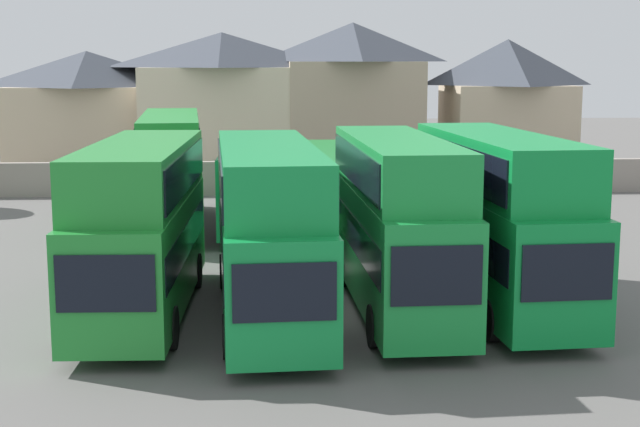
# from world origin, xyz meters

# --- Properties ---
(ground) EXTENTS (140.00, 140.00, 0.00)m
(ground) POSITION_xyz_m (0.00, 18.00, 0.00)
(ground) COLOR #605E5B
(depot_boundary_wall) EXTENTS (56.00, 0.50, 1.80)m
(depot_boundary_wall) POSITION_xyz_m (0.00, 23.67, 0.90)
(depot_boundary_wall) COLOR gray
(depot_boundary_wall) RESTS_ON ground
(bus_1) EXTENTS (2.87, 10.34, 4.85)m
(bus_1) POSITION_xyz_m (-5.18, 0.16, 2.74)
(bus_1) COLOR #218730
(bus_1) RESTS_ON ground
(bus_2) EXTENTS (3.19, 11.44, 4.83)m
(bus_2) POSITION_xyz_m (-1.64, -0.30, 2.73)
(bus_2) COLOR #12893D
(bus_2) RESTS_ON ground
(bus_3) EXTENTS (2.74, 10.34, 4.98)m
(bus_3) POSITION_xyz_m (1.99, -0.00, 2.80)
(bus_3) COLOR #198E3A
(bus_3) RESTS_ON ground
(bus_4) EXTENTS (3.15, 10.41, 5.04)m
(bus_4) POSITION_xyz_m (4.98, 0.36, 2.83)
(bus_4) COLOR #0F8A39
(bus_4) RESTS_ON ground
(bus_5) EXTENTS (3.25, 11.69, 4.83)m
(bus_5) POSITION_xyz_m (-5.69, 14.15, 2.72)
(bus_5) COLOR #1E8B30
(bus_5) RESTS_ON ground
(bus_6) EXTENTS (2.90, 10.71, 3.47)m
(bus_6) POSITION_xyz_m (-2.09, 13.83, 1.98)
(bus_6) COLOR #107C3F
(bus_6) RESTS_ON ground
(bus_7) EXTENTS (2.86, 11.31, 3.32)m
(bus_7) POSITION_xyz_m (1.21, 13.56, 1.90)
(bus_7) COLOR #187F2F
(bus_7) RESTS_ON ground
(bus_8) EXTENTS (2.82, 10.18, 3.37)m
(bus_8) POSITION_xyz_m (5.90, 13.67, 1.93)
(bus_8) COLOR #13823A
(bus_8) RESTS_ON ground
(house_terrace_left) EXTENTS (9.86, 7.16, 7.69)m
(house_terrace_left) POSITION_xyz_m (-12.73, 33.97, 3.93)
(house_terrace_left) COLOR #C6B293
(house_terrace_left) RESTS_ON ground
(house_terrace_centre) EXTENTS (10.23, 7.85, 8.84)m
(house_terrace_centre) POSITION_xyz_m (-4.23, 33.13, 4.50)
(house_terrace_centre) COLOR beige
(house_terrace_centre) RESTS_ON ground
(house_terrace_right) EXTENTS (8.58, 8.33, 9.46)m
(house_terrace_right) POSITION_xyz_m (3.98, 33.31, 4.82)
(house_terrace_right) COLOR tan
(house_terrace_right) RESTS_ON ground
(house_terrace_far_right) EXTENTS (7.77, 7.37, 8.43)m
(house_terrace_far_right) POSITION_xyz_m (13.74, 32.71, 4.31)
(house_terrace_far_right) COLOR #C6B293
(house_terrace_far_right) RESTS_ON ground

